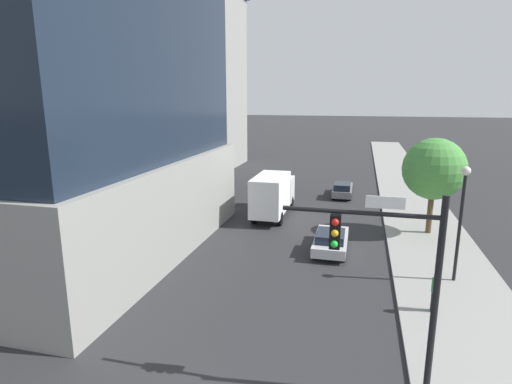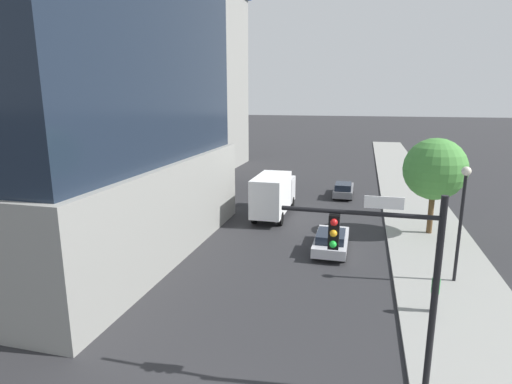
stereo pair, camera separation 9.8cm
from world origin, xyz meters
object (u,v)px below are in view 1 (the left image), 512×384
(car_gray, at_px, (342,189))
(traffic_light_pole, at_px, (390,261))
(street_tree, at_px, (434,169))
(box_truck, at_px, (273,193))
(car_silver, at_px, (331,240))
(pedestrian_green_shirt, at_px, (435,292))
(construction_building, at_px, (185,60))
(street_lamp, at_px, (462,207))

(car_gray, bearing_deg, traffic_light_pole, -84.68)
(street_tree, bearing_deg, box_truck, 171.70)
(car_silver, distance_m, pedestrian_green_shirt, 8.11)
(car_gray, bearing_deg, street_tree, -57.72)
(car_gray, xyz_separation_m, box_truck, (-4.93, -8.15, 1.17))
(construction_building, height_order, pedestrian_green_shirt, construction_building)
(construction_building, relative_size, street_tree, 5.24)
(street_tree, height_order, box_truck, street_tree)
(construction_building, height_order, traffic_light_pole, construction_building)
(traffic_light_pole, relative_size, street_lamp, 1.09)
(street_tree, height_order, car_silver, street_tree)
(traffic_light_pole, relative_size, street_tree, 0.99)
(construction_building, relative_size, pedestrian_green_shirt, 19.35)
(construction_building, distance_m, car_silver, 36.67)
(street_lamp, bearing_deg, car_gray, 109.90)
(box_truck, bearing_deg, construction_building, 127.32)
(car_gray, distance_m, pedestrian_green_shirt, 21.57)
(box_truck, bearing_deg, traffic_light_pole, -68.09)
(traffic_light_pole, distance_m, street_lamp, 9.87)
(car_silver, bearing_deg, street_tree, 37.58)
(street_lamp, bearing_deg, car_silver, 154.99)
(street_lamp, distance_m, car_silver, 7.70)
(construction_building, distance_m, car_gray, 27.65)
(traffic_light_pole, bearing_deg, construction_building, 120.70)
(street_tree, distance_m, car_silver, 8.67)
(street_tree, distance_m, box_truck, 11.52)
(car_gray, relative_size, box_truck, 0.68)
(car_silver, relative_size, box_truck, 0.66)
(box_truck, distance_m, pedestrian_green_shirt, 16.18)
(car_silver, xyz_separation_m, pedestrian_green_shirt, (4.85, -6.50, 0.36))
(street_tree, relative_size, box_truck, 0.91)
(box_truck, height_order, pedestrian_green_shirt, box_truck)
(car_silver, bearing_deg, pedestrian_green_shirt, -53.29)
(street_lamp, xyz_separation_m, car_silver, (-6.32, 2.95, -3.25))
(construction_building, bearing_deg, pedestrian_green_shirt, -52.71)
(box_truck, bearing_deg, street_lamp, -39.63)
(traffic_light_pole, height_order, box_truck, traffic_light_pole)
(traffic_light_pole, bearing_deg, pedestrian_green_shirt, 66.76)
(street_lamp, bearing_deg, box_truck, 140.37)
(traffic_light_pole, xyz_separation_m, car_gray, (-2.47, 26.54, -3.70))
(pedestrian_green_shirt, bearing_deg, traffic_light_pole, -113.24)
(construction_building, distance_m, traffic_light_pole, 46.59)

